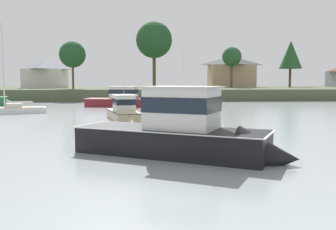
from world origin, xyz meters
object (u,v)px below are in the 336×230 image
object	(u,v)px
sailboat_white	(11,112)
cruiser_sand	(125,115)
cruiser_black	(190,141)
cruiser_maroon	(128,102)

from	to	relation	value
sailboat_white	cruiser_sand	world-z (taller)	sailboat_white
cruiser_sand	cruiser_black	bearing A→B (deg)	-76.14
sailboat_white	cruiser_maroon	bearing A→B (deg)	40.36
sailboat_white	cruiser_sand	size ratio (longest dim) A/B	1.26
cruiser_black	sailboat_white	world-z (taller)	sailboat_white
sailboat_white	cruiser_black	bearing A→B (deg)	-55.07
sailboat_white	cruiser_sand	bearing A→B (deg)	-32.52
sailboat_white	cruiser_maroon	world-z (taller)	sailboat_white
cruiser_maroon	sailboat_white	bearing A→B (deg)	-139.64
cruiser_black	cruiser_maroon	xyz separation A→B (m)	(-4.37, 34.44, -0.10)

